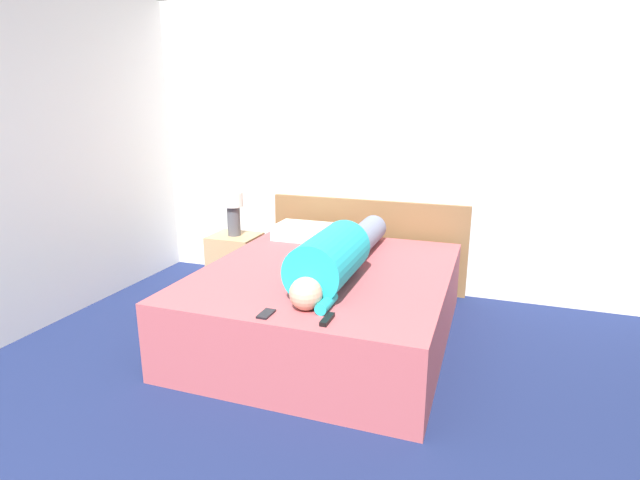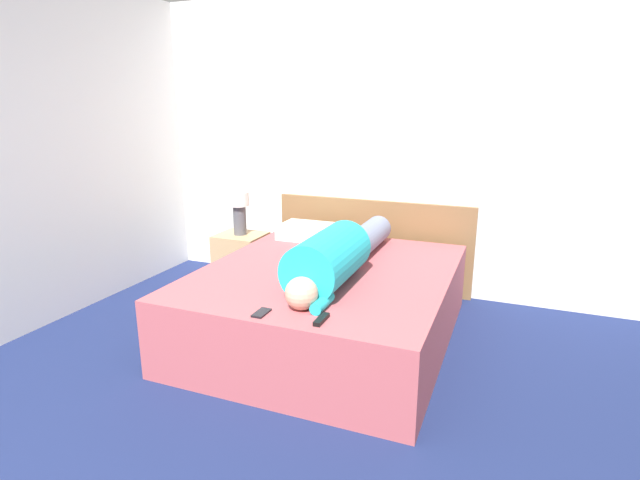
% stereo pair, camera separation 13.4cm
% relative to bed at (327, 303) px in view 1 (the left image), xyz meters
% --- Properties ---
extents(wall_back, '(5.49, 0.06, 2.60)m').
position_rel_bed_xyz_m(wall_back, '(0.06, 1.20, 1.04)').
color(wall_back, white).
rests_on(wall_back, ground_plane).
extents(wall_left, '(0.06, 4.73, 2.60)m').
position_rel_bed_xyz_m(wall_left, '(-2.12, -0.60, 1.04)').
color(wall_left, white).
rests_on(wall_left, ground_plane).
extents(bed, '(1.69, 1.98, 0.52)m').
position_rel_bed_xyz_m(bed, '(0.00, 0.00, 0.00)').
color(bed, '#A84C51').
rests_on(bed, ground_plane).
extents(headboard, '(1.81, 0.04, 0.82)m').
position_rel_bed_xyz_m(headboard, '(0.00, 1.13, 0.15)').
color(headboard, brown).
rests_on(headboard, ground_plane).
extents(nightstand, '(0.42, 0.38, 0.50)m').
position_rel_bed_xyz_m(nightstand, '(-1.12, 0.68, -0.01)').
color(nightstand, tan).
rests_on(nightstand, ground_plane).
extents(table_lamp, '(0.18, 0.18, 0.39)m').
position_rel_bed_xyz_m(table_lamp, '(-1.12, 0.68, 0.48)').
color(table_lamp, '#4C4C51').
rests_on(table_lamp, nightstand).
extents(person_lying, '(0.36, 1.72, 0.36)m').
position_rel_bed_xyz_m(person_lying, '(0.12, -0.12, 0.41)').
color(person_lying, tan).
rests_on(person_lying, bed).
extents(pillow_near_headboard, '(0.56, 0.34, 0.12)m').
position_rel_bed_xyz_m(pillow_near_headboard, '(-0.42, 0.73, 0.32)').
color(pillow_near_headboard, silver).
rests_on(pillow_near_headboard, bed).
extents(tv_remote, '(0.04, 0.15, 0.02)m').
position_rel_bed_xyz_m(tv_remote, '(0.29, -0.84, 0.27)').
color(tv_remote, black).
rests_on(tv_remote, bed).
extents(cell_phone, '(0.06, 0.13, 0.01)m').
position_rel_bed_xyz_m(cell_phone, '(-0.06, -0.88, 0.27)').
color(cell_phone, black).
rests_on(cell_phone, bed).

